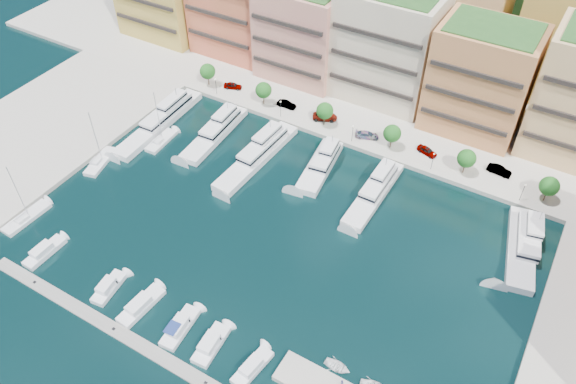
# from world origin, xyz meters

# --- Properties ---
(ground) EXTENTS (400.00, 400.00, 0.00)m
(ground) POSITION_xyz_m (0.00, 0.00, 0.00)
(ground) COLOR black
(ground) RESTS_ON ground
(north_quay) EXTENTS (220.00, 64.00, 2.00)m
(north_quay) POSITION_xyz_m (0.00, 62.00, 0.00)
(north_quay) COLOR #9E998E
(north_quay) RESTS_ON ground
(west_quay) EXTENTS (34.00, 76.00, 2.00)m
(west_quay) POSITION_xyz_m (-62.00, -8.00, 0.00)
(west_quay) COLOR #9E998E
(west_quay) RESTS_ON ground
(hillside) EXTENTS (240.00, 40.00, 58.00)m
(hillside) POSITION_xyz_m (0.00, 110.00, 0.00)
(hillside) COLOR #1F3D19
(hillside) RESTS_ON ground
(south_pontoon) EXTENTS (72.00, 2.20, 0.35)m
(south_pontoon) POSITION_xyz_m (-3.00, -30.00, 0.00)
(south_pontoon) COLOR gray
(south_pontoon) RESTS_ON ground
(apartment_1) EXTENTS (20.00, 16.50, 26.80)m
(apartment_1) POSITION_xyz_m (-44.00, 51.99, 14.31)
(apartment_1) COLOR #DA5C48
(apartment_1) RESTS_ON north_quay
(apartment_2) EXTENTS (20.00, 15.50, 22.80)m
(apartment_2) POSITION_xyz_m (-23.00, 49.99, 12.31)
(apartment_2) COLOR tan
(apartment_2) RESTS_ON north_quay
(apartment_3) EXTENTS (22.00, 16.50, 25.80)m
(apartment_3) POSITION_xyz_m (-2.00, 51.99, 13.81)
(apartment_3) COLOR beige
(apartment_3) RESTS_ON north_quay
(apartment_4) EXTENTS (20.00, 15.50, 23.80)m
(apartment_4) POSITION_xyz_m (20.00, 49.99, 12.81)
(apartment_4) COLOR #BA7146
(apartment_4) RESTS_ON north_quay
(backblock_2) EXTENTS (26.00, 18.00, 30.00)m
(backblock_2) POSITION_xyz_m (5.00, 74.00, 16.00)
(backblock_2) COLOR tan
(backblock_2) RESTS_ON north_quay
(tree_0) EXTENTS (3.80, 3.80, 5.65)m
(tree_0) POSITION_xyz_m (-40.00, 33.50, 4.74)
(tree_0) COLOR #473323
(tree_0) RESTS_ON north_quay
(tree_1) EXTENTS (3.80, 3.80, 5.65)m
(tree_1) POSITION_xyz_m (-24.00, 33.50, 4.74)
(tree_1) COLOR #473323
(tree_1) RESTS_ON north_quay
(tree_2) EXTENTS (3.80, 3.80, 5.65)m
(tree_2) POSITION_xyz_m (-8.00, 33.50, 4.74)
(tree_2) COLOR #473323
(tree_2) RESTS_ON north_quay
(tree_3) EXTENTS (3.80, 3.80, 5.65)m
(tree_3) POSITION_xyz_m (8.00, 33.50, 4.74)
(tree_3) COLOR #473323
(tree_3) RESTS_ON north_quay
(tree_4) EXTENTS (3.80, 3.80, 5.65)m
(tree_4) POSITION_xyz_m (24.00, 33.50, 4.74)
(tree_4) COLOR #473323
(tree_4) RESTS_ON north_quay
(tree_5) EXTENTS (3.80, 3.80, 5.65)m
(tree_5) POSITION_xyz_m (40.00, 33.50, 4.74)
(tree_5) COLOR #473323
(tree_5) RESTS_ON north_quay
(lamppost_0) EXTENTS (0.30, 0.30, 4.20)m
(lamppost_0) POSITION_xyz_m (-36.00, 31.20, 3.83)
(lamppost_0) COLOR black
(lamppost_0) RESTS_ON north_quay
(lamppost_1) EXTENTS (0.30, 0.30, 4.20)m
(lamppost_1) POSITION_xyz_m (-18.00, 31.20, 3.83)
(lamppost_1) COLOR black
(lamppost_1) RESTS_ON north_quay
(lamppost_2) EXTENTS (0.30, 0.30, 4.20)m
(lamppost_2) POSITION_xyz_m (0.00, 31.20, 3.83)
(lamppost_2) COLOR black
(lamppost_2) RESTS_ON north_quay
(lamppost_3) EXTENTS (0.30, 0.30, 4.20)m
(lamppost_3) POSITION_xyz_m (18.00, 31.20, 3.83)
(lamppost_3) COLOR black
(lamppost_3) RESTS_ON north_quay
(lamppost_4) EXTENTS (0.30, 0.30, 4.20)m
(lamppost_4) POSITION_xyz_m (36.00, 31.20, 3.83)
(lamppost_4) COLOR black
(lamppost_4) RESTS_ON north_quay
(yacht_0) EXTENTS (5.28, 27.56, 7.30)m
(yacht_0) POSITION_xyz_m (-40.52, 16.44, 1.21)
(yacht_0) COLOR silver
(yacht_0) RESTS_ON ground
(yacht_1) EXTENTS (5.78, 21.48, 7.30)m
(yacht_1) POSITION_xyz_m (-27.38, 19.21, 1.09)
(yacht_1) COLOR silver
(yacht_1) RESTS_ON ground
(yacht_2) EXTENTS (5.59, 25.33, 7.30)m
(yacht_2) POSITION_xyz_m (-15.02, 17.48, 1.21)
(yacht_2) COLOR silver
(yacht_2) RESTS_ON ground
(yacht_3) EXTENTS (6.80, 17.47, 7.30)m
(yacht_3) POSITION_xyz_m (-2.12, 21.21, 1.21)
(yacht_3) COLOR silver
(yacht_3) RESTS_ON ground
(yacht_4) EXTENTS (4.32, 20.84, 7.30)m
(yacht_4) POSITION_xyz_m (10.85, 19.40, 1.09)
(yacht_4) COLOR silver
(yacht_4) RESTS_ON ground
(yacht_6) EXTENTS (8.62, 20.17, 7.30)m
(yacht_6) POSITION_xyz_m (39.35, 20.01, 1.21)
(yacht_6) COLOR silver
(yacht_6) RESTS_ON ground
(cruiser_0) EXTENTS (2.64, 8.06, 2.55)m
(cruiser_0) POSITION_xyz_m (-33.54, -24.59, 0.55)
(cruiser_0) COLOR white
(cruiser_0) RESTS_ON ground
(cruiser_2) EXTENTS (3.39, 7.31, 2.55)m
(cruiser_2) POSITION_xyz_m (-18.15, -24.58, 0.55)
(cruiser_2) COLOR white
(cruiser_2) RESTS_ON ground
(cruiser_3) EXTENTS (3.40, 8.86, 2.55)m
(cruiser_3) POSITION_xyz_m (-11.07, -24.60, 0.55)
(cruiser_3) COLOR white
(cruiser_3) RESTS_ON ground
(cruiser_4) EXTENTS (3.48, 8.32, 2.66)m
(cruiser_4) POSITION_xyz_m (-3.02, -24.61, 0.57)
(cruiser_4) COLOR white
(cruiser_4) RESTS_ON ground
(cruiser_5) EXTENTS (3.46, 7.73, 2.55)m
(cruiser_5) POSITION_xyz_m (3.02, -24.58, 0.55)
(cruiser_5) COLOR white
(cruiser_5) RESTS_ON ground
(cruiser_6) EXTENTS (3.37, 7.69, 2.55)m
(cruiser_6) POSITION_xyz_m (10.61, -24.58, 0.55)
(cruiser_6) COLOR white
(cruiser_6) RESTS_ON ground
(sailboat_0) EXTENTS (3.13, 9.79, 13.20)m
(sailboat_0) POSITION_xyz_m (-43.17, -20.31, 0.31)
(sailboat_0) COLOR silver
(sailboat_0) RESTS_ON ground
(sailboat_2) EXTENTS (3.16, 8.58, 13.20)m
(sailboat_2) POSITION_xyz_m (-36.27, 10.72, 0.32)
(sailboat_2) COLOR silver
(sailboat_2) RESTS_ON ground
(sailboat_1) EXTENTS (5.00, 9.75, 13.20)m
(sailboat_1) POSITION_xyz_m (-42.82, -1.14, 0.31)
(sailboat_1) COLOR silver
(sailboat_1) RESTS_ON ground
(tender_0) EXTENTS (4.10, 2.95, 0.84)m
(tender_0) POSITION_xyz_m (21.45, -17.95, 0.42)
(tender_0) COLOR white
(tender_0) RESTS_ON ground
(car_0) EXTENTS (4.73, 3.06, 1.50)m
(car_0) POSITION_xyz_m (-34.01, 35.18, 1.75)
(car_0) COLOR gray
(car_0) RESTS_ON north_quay
(car_1) EXTENTS (4.60, 1.81, 1.49)m
(car_1) POSITION_xyz_m (-18.73, 35.04, 1.75)
(car_1) COLOR gray
(car_1) RESTS_ON north_quay
(car_2) EXTENTS (6.13, 4.57, 1.55)m
(car_2) POSITION_xyz_m (-8.76, 35.31, 1.77)
(car_2) COLOR gray
(car_2) RESTS_ON north_quay
(car_3) EXTENTS (5.49, 3.71, 1.48)m
(car_3) POSITION_xyz_m (2.26, 34.03, 1.74)
(car_3) COLOR gray
(car_3) RESTS_ON north_quay
(car_4) EXTENTS (4.82, 3.05, 1.53)m
(car_4) POSITION_xyz_m (15.50, 35.49, 1.76)
(car_4) COLOR gray
(car_4) RESTS_ON north_quay
(car_5) EXTENTS (4.99, 2.07, 1.60)m
(car_5) POSITION_xyz_m (30.33, 36.97, 1.80)
(car_5) COLOR gray
(car_5) RESTS_ON north_quay
(person_0) EXTENTS (0.59, 0.75, 1.80)m
(person_0) POSITION_xyz_m (23.53, -20.75, 1.90)
(person_0) COLOR navy
(person_0) RESTS_ON finger_pier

